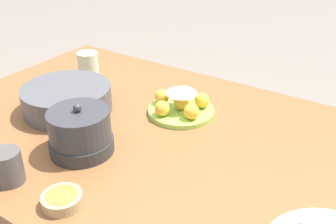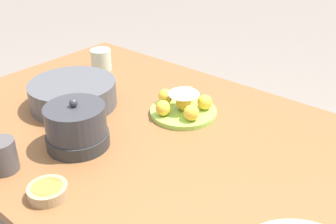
% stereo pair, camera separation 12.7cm
% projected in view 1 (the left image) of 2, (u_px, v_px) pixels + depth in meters
% --- Properties ---
extents(dining_table, '(1.54, 0.99, 0.76)m').
position_uv_depth(dining_table, '(155.00, 156.00, 1.28)').
color(dining_table, brown).
rests_on(dining_table, ground_plane).
extents(cake_plate, '(0.23, 0.23, 0.09)m').
position_uv_depth(cake_plate, '(180.00, 105.00, 1.34)').
color(cake_plate, '#99CC4C').
rests_on(cake_plate, dining_table).
extents(serving_bowl, '(0.30, 0.30, 0.09)m').
position_uv_depth(serving_bowl, '(67.00, 98.00, 1.35)').
color(serving_bowl, '#4C4C51').
rests_on(serving_bowl, dining_table).
extents(sauce_bowl, '(0.10, 0.10, 0.03)m').
position_uv_depth(sauce_bowl, '(63.00, 200.00, 0.94)').
color(sauce_bowl, tan).
rests_on(sauce_bowl, dining_table).
extents(cup_near, '(0.09, 0.09, 0.09)m').
position_uv_depth(cup_near, '(88.00, 63.00, 1.64)').
color(cup_near, beige).
rests_on(cup_near, dining_table).
extents(cup_far, '(0.08, 0.08, 0.09)m').
position_uv_depth(cup_far, '(7.00, 167.00, 1.01)').
color(cup_far, '#4C4747').
rests_on(cup_far, dining_table).
extents(warming_pot, '(0.19, 0.19, 0.15)m').
position_uv_depth(warming_pot, '(80.00, 132.00, 1.12)').
color(warming_pot, '#2D2D2D').
rests_on(warming_pot, dining_table).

